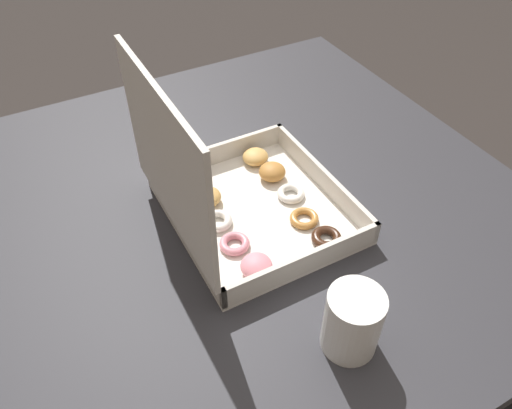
{
  "coord_description": "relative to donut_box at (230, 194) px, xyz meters",
  "views": [
    {
      "loc": [
        -0.56,
        0.24,
        1.32
      ],
      "look_at": [
        -0.04,
        -0.04,
        0.76
      ],
      "focal_mm": 35.0,
      "sensor_mm": 36.0,
      "label": 1
    }
  ],
  "objects": [
    {
      "name": "coffee_mug",
      "position": [
        -0.27,
        -0.03,
        -0.01
      ],
      "size": [
        0.07,
        0.07,
        0.1
      ],
      "color": "white",
      "rests_on": "dining_table"
    },
    {
      "name": "donut_box",
      "position": [
        0.0,
        0.0,
        0.0
      ],
      "size": [
        0.3,
        0.27,
        0.28
      ],
      "color": "silver",
      "rests_on": "dining_table"
    },
    {
      "name": "dining_table",
      "position": [
        0.03,
        -0.0,
        -0.16
      ],
      "size": [
        0.93,
        1.01,
        0.74
      ],
      "color": "#2D2D33",
      "rests_on": "ground_plane"
    },
    {
      "name": "ground_plane",
      "position": [
        0.03,
        -0.0,
        -0.8
      ],
      "size": [
        8.0,
        8.0,
        0.0
      ],
      "primitive_type": "plane",
      "color": "#2D2826"
    }
  ]
}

